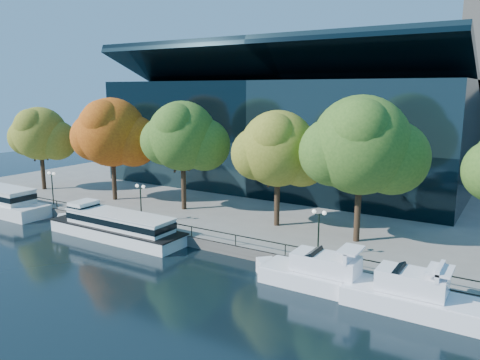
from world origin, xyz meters
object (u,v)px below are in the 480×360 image
Objects in this scene: lamp_2 at (319,222)px; large_vessel at (1,201)px; tree_0 at (40,135)px; tree_1 at (112,134)px; cruiser_far at (411,295)px; tree_2 at (183,138)px; cruiser_near at (326,275)px; lamp_1 at (141,194)px; tree_4 at (363,147)px; tree_3 at (279,150)px; tour_boat at (113,224)px; lamp_0 at (52,180)px.

large_vessel is at bearing -174.97° from lamp_2.
tree_1 is at bearing 3.35° from tree_0.
tree_1 is at bearing 169.19° from lamp_2.
tree_2 is at bearing 159.02° from cruiser_far.
cruiser_near is 3.03× the size of lamp_1.
tree_4 is at bearing 124.92° from cruiser_far.
cruiser_near is at bearing -47.44° from tree_3.
tour_boat is at bearing -20.27° from tree_0.
tree_0 is 36.32m from tree_3.
tree_3 reaches higher than large_vessel.
large_vessel is at bearing -153.92° from tree_2.
lamp_1 is (-21.78, -5.63, -5.81)m from tree_4.
lamp_0 is at bearing 174.15° from cruiser_near.
tree_1 is 3.20× the size of lamp_0.
cruiser_near is 1.06× the size of tree_0.
tree_4 reaches higher than lamp_0.
large_vessel is 1.33× the size of cruiser_far.
tree_2 reaches higher than tree_3.
lamp_2 is (19.43, -6.54, -5.48)m from tree_2.
tree_4 reaches higher than cruiser_near.
tree_0 is 10.98m from lamp_0.
tree_4 is at bearing 93.48° from cruiser_near.
tree_1 reaches higher than cruiser_near.
large_vessel is 3.70× the size of lamp_2.
lamp_0 is 1.00× the size of lamp_1.
tree_3 is at bearing 132.56° from cruiser_near.
tree_1 is (9.94, 9.26, 8.00)m from large_vessel.
tour_boat is at bearing -170.96° from lamp_2.
tree_1 is (13.28, 0.78, 0.73)m from tree_0.
large_vessel is 1.22× the size of cruiser_near.
large_vessel is 43.45m from tree_4.
tour_boat is 1.45× the size of tree_3.
cruiser_far is at bearing -8.27° from lamp_1.
tree_3 reaches higher than tree_0.
tree_1 reaches higher than tree_3.
tree_2 is 3.14× the size of lamp_1.
tree_4 reaches higher than tree_0.
cruiser_far is 2.79× the size of lamp_0.
tree_1 reaches higher than lamp_1.
tree_3 is 10.64m from lamp_2.
lamp_2 reaches higher than large_vessel.
large_vessel is 6.81m from lamp_0.
lamp_1 is at bearing -154.26° from tree_3.
tree_3 reaches higher than tour_boat.
tree_0 is at bearing -177.88° from tree_3.
lamp_2 is at bearing -10.81° from tree_1.
lamp_1 reaches higher than tour_boat.
tree_0 is 43.87m from lamp_2.
cruiser_far is at bearing -1.63° from tour_boat.
large_vessel is at bearing -146.13° from lamp_0.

